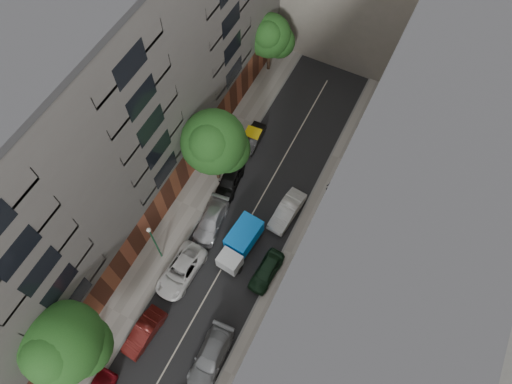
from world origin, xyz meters
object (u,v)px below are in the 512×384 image
Objects in this scene: car_right_2 at (266,271)px; tree_far at (270,38)px; car_left_3 at (211,221)px; car_right_3 at (287,211)px; pedestrian at (330,188)px; tarp_truck at (240,243)px; car_left_4 at (230,180)px; car_left_2 at (181,271)px; car_left_5 at (253,138)px; car_right_1 at (210,357)px; tree_mid at (214,144)px; lamp_post at (154,240)px; tree_near at (63,345)px; car_left_1 at (144,332)px.

car_right_2 is 0.60× the size of tree_far.
car_right_3 reaches higher than car_left_3.
car_right_3 is at bearing 28.41° from car_left_3.
car_right_3 is at bearing 39.81° from pedestrian.
car_left_4 is at bearing 131.91° from tarp_truck.
car_right_3 reaches higher than car_left_2.
car_left_5 is 0.84× the size of car_right_3.
tree_mid is at bearing 113.51° from car_right_1.
tree_mid reaches higher than lamp_post.
pedestrian reaches higher than car_left_4.
car_left_5 is 0.45× the size of tree_near.
pedestrian is (8.86, -2.00, 0.44)m from car_left_5.
car_right_3 is (5.60, 9.05, 0.02)m from car_left_2.
pedestrian is (2.54, 17.70, 0.33)m from car_right_1.
car_left_1 reaches higher than car_right_2.
lamp_post is at bearing -100.67° from car_left_5.
tree_near is (-6.21, -13.36, 4.45)m from tarp_truck.
tarp_truck is 7.26m from lamp_post.
pedestrian is at bearing 12.94° from car_left_4.
tree_mid is 9.29m from lamp_post.
tree_mid reaches higher than car_right_3.
tree_mid is 11.35m from pedestrian.
car_left_5 is (-4.13, 10.57, -0.63)m from tarp_truck.
car_left_5 is 7.35m from tree_mid.
car_left_1 is 16.09m from tree_mid.
pedestrian is at bearing -44.11° from tree_far.
car_right_3 is at bearing 65.19° from tree_near.
car_left_1 is 1.04× the size of car_right_2.
lamp_post is at bearing 115.19° from car_left_1.
tree_mid is 14.65m from tree_far.
tree_far is at bearing 100.94° from car_left_1.
car_left_5 is at bearing 84.80° from car_left_4.
car_right_3 reaches higher than car_left_5.
car_left_3 is 1.07× the size of car_right_3.
car_left_3 is (0.00, 5.13, -0.02)m from car_left_2.
tarp_truck is 15.39m from tree_near.
car_left_1 is at bearing -103.40° from tarp_truck.
tree_far reaches higher than car_left_3.
pedestrian is at bearing 78.58° from car_right_1.
pedestrian is at bearing 70.35° from car_left_1.
car_left_5 is 0.74× the size of car_right_1.
tree_near is (-8.41, -18.19, 4.96)m from car_right_3.
tree_mid is at bearing 145.39° from car_right_2.
lamp_post is (-1.63, -14.26, 3.07)m from car_left_5.
pedestrian is (10.95, 21.93, -4.64)m from tree_near.
lamp_post reaches higher than car_left_5.
car_right_1 is at bearing -76.34° from car_left_5.
car_left_4 is at bearing 141.01° from car_right_2.
tree_far reaches higher than car_left_1.
car_right_3 is (2.20, 4.82, -0.52)m from tarp_truck.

